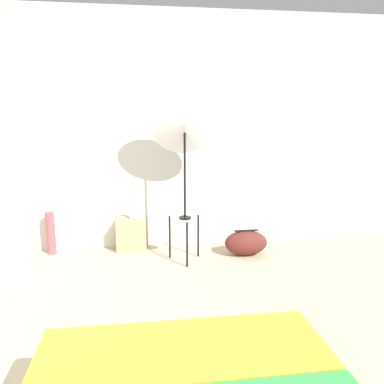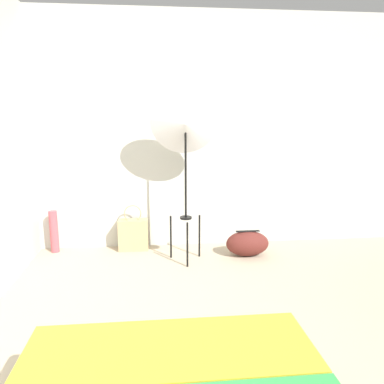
% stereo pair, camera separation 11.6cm
% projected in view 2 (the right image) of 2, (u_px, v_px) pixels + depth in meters
% --- Properties ---
extents(wall_back, '(8.00, 0.05, 2.60)m').
position_uv_depth(wall_back, '(149.00, 133.00, 4.14)').
color(wall_back, beige).
rests_on(wall_back, ground_plane).
extents(photo_umbrella, '(0.71, 0.36, 1.79)m').
position_uv_depth(photo_umbrella, '(185.00, 124.00, 3.65)').
color(photo_umbrella, black).
rests_on(photo_umbrella, ground_plane).
extents(tote_bag, '(0.33, 0.16, 0.52)m').
position_uv_depth(tote_bag, '(133.00, 234.00, 4.20)').
color(tote_bag, tan).
rests_on(tote_bag, ground_plane).
extents(duffel_bag, '(0.46, 0.27, 0.28)m').
position_uv_depth(duffel_bag, '(247.00, 243.00, 4.03)').
color(duffel_bag, '#5B231E').
rests_on(duffel_bag, ground_plane).
extents(paper_roll, '(0.09, 0.09, 0.47)m').
position_uv_depth(paper_roll, '(54.00, 232.00, 4.12)').
color(paper_roll, '#BC4C56').
rests_on(paper_roll, ground_plane).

